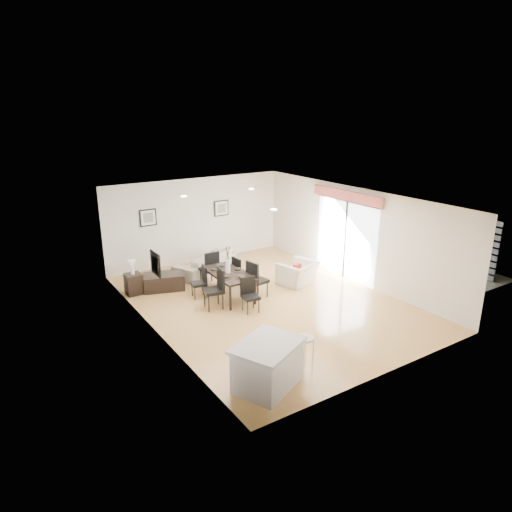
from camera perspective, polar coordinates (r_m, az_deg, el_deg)
ground at (r=11.87m, az=1.29°, el=-5.72°), size 8.00×8.00×0.00m
wall_back at (r=14.75m, az=-7.45°, el=4.44°), size 6.00×0.04×2.70m
wall_front at (r=8.60m, az=16.57°, el=-6.27°), size 6.00×0.04×2.70m
wall_left at (r=10.10m, az=-12.90°, el=-2.29°), size 0.04×8.00×2.70m
wall_right at (r=13.25m, az=12.14°, el=2.62°), size 0.04×8.00×2.70m
ceiling at (r=11.06m, az=1.38°, el=7.19°), size 6.00×8.00×0.02m
sofa at (r=13.89m, az=-6.37°, el=-0.84°), size 2.29×1.65×0.62m
armchair at (r=12.97m, az=5.22°, el=-2.15°), size 1.19×1.10×0.65m
courtyard_plant_a at (r=14.87m, az=20.50°, el=-0.51°), size 0.75×0.70×0.68m
courtyard_plant_b at (r=16.63m, az=14.61°, el=1.82°), size 0.36×0.36×0.60m
dining_table at (r=11.94m, az=-3.50°, el=-2.40°), size 0.86×1.66×0.69m
dining_chair_wnear at (r=11.35m, az=-4.95°, el=-3.77°), size 0.53×0.53×1.03m
dining_chair_wfar at (r=12.07m, az=-6.85°, el=-2.99°), size 0.45×0.45×0.85m
dining_chair_enear at (r=11.90m, az=-0.08°, el=-2.71°), size 0.52×0.52×1.01m
dining_chair_efar at (r=12.59m, az=-2.10°, el=-1.87°), size 0.43×0.43×0.89m
dining_chair_head at (r=11.18m, az=-0.85°, el=-4.58°), size 0.43×0.43×0.86m
dining_chair_foot at (r=12.81m, az=-5.72°, el=-1.31°), size 0.46×0.46×1.00m
vase at (r=11.83m, az=-3.54°, el=-0.83°), size 0.87×1.37×0.72m
coffee_table at (r=12.84m, az=-11.45°, el=-3.15°), size 1.24×0.96×0.44m
side_table at (r=12.68m, az=-15.03°, el=-3.38°), size 0.43×0.43×0.56m
table_lamp at (r=12.50m, az=-15.23°, el=-1.12°), size 0.20×0.20×0.39m
cushion at (r=12.78m, az=5.17°, el=-1.58°), size 0.28×0.13×0.27m
kitchen_island at (r=8.32m, az=1.41°, el=-13.46°), size 1.50×1.36×0.86m
bar_stool at (r=8.66m, az=6.13°, el=-10.64°), size 0.34×0.34×0.74m
framed_print_back_left at (r=14.06m, az=-13.34°, el=4.69°), size 0.52×0.04×0.52m
framed_print_back_right at (r=15.05m, az=-4.35°, el=5.99°), size 0.52×0.04×0.52m
framed_print_left_wall at (r=9.83m, az=-12.45°, el=-0.96°), size 0.04×0.52×0.52m
sliding_door at (r=13.35m, az=11.19°, el=4.20°), size 0.12×2.70×2.57m
courtyard at (r=16.21m, az=17.89°, el=3.39°), size 6.00×6.00×2.00m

